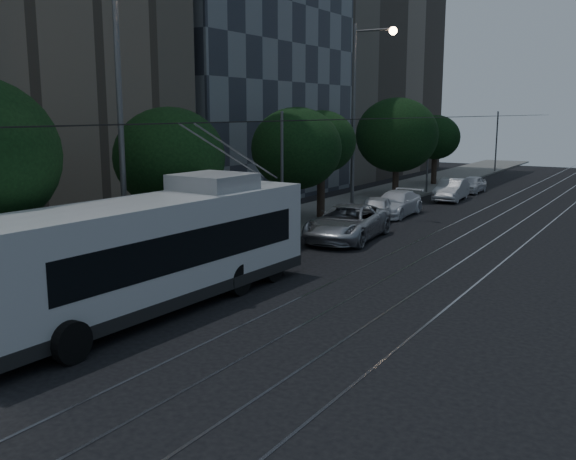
% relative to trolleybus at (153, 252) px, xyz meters
% --- Properties ---
extents(ground, '(120.00, 120.00, 0.00)m').
position_rel_trolleybus_xyz_m(ground, '(2.90, 1.21, -1.81)').
color(ground, black).
rests_on(ground, ground).
extents(sidewalk, '(5.00, 90.00, 0.15)m').
position_rel_trolleybus_xyz_m(sidewalk, '(-4.60, 21.21, -1.73)').
color(sidewalk, slate).
rests_on(sidewalk, ground).
extents(tram_rails, '(4.52, 90.00, 0.02)m').
position_rel_trolleybus_xyz_m(tram_rails, '(5.40, 21.21, -1.80)').
color(tram_rails, '#94939B').
rests_on(tram_rails, ground).
extents(overhead_wires, '(2.23, 90.00, 6.00)m').
position_rel_trolleybus_xyz_m(overhead_wires, '(-2.07, 21.21, 1.66)').
color(overhead_wires, black).
rests_on(overhead_wires, ground).
extents(building_glass_mid, '(14.40, 18.40, 26.80)m').
position_rel_trolleybus_xyz_m(building_glass_mid, '(-16.10, 23.21, 11.61)').
color(building_glass_mid, '#323640').
rests_on(building_glass_mid, ground).
extents(trolleybus, '(3.22, 13.19, 5.63)m').
position_rel_trolleybus_xyz_m(trolleybus, '(0.00, 0.00, 0.00)').
color(trolleybus, silver).
rests_on(trolleybus, ground).
extents(pickup_silver, '(3.33, 6.17, 1.64)m').
position_rel_trolleybus_xyz_m(pickup_silver, '(0.20, 12.85, -0.98)').
color(pickup_silver, '#B3B4BB').
rests_on(pickup_silver, ground).
extents(car_white_a, '(2.62, 4.44, 1.42)m').
position_rel_trolleybus_xyz_m(car_white_a, '(-0.58, 17.88, -1.10)').
color(car_white_a, silver).
rests_on(car_white_a, ground).
extents(car_white_b, '(2.08, 4.96, 1.43)m').
position_rel_trolleybus_xyz_m(car_white_b, '(-0.56, 20.71, -1.09)').
color(car_white_b, white).
rests_on(car_white_b, ground).
extents(car_white_c, '(1.88, 4.56, 1.47)m').
position_rel_trolleybus_xyz_m(car_white_c, '(0.20, 28.80, -1.07)').
color(car_white_c, silver).
rests_on(car_white_c, ground).
extents(car_white_d, '(1.49, 3.70, 1.26)m').
position_rel_trolleybus_xyz_m(car_white_d, '(0.19, 33.81, -1.18)').
color(car_white_d, white).
rests_on(car_white_d, ground).
extents(tree_1, '(4.36, 4.36, 6.17)m').
position_rel_trolleybus_xyz_m(tree_1, '(-3.71, 5.02, 2.38)').
color(tree_1, black).
rests_on(tree_1, ground).
extents(tree_2, '(4.68, 4.68, 6.21)m').
position_rel_trolleybus_xyz_m(tree_2, '(-3.60, 14.54, 2.28)').
color(tree_2, black).
rests_on(tree_2, ground).
extents(tree_3, '(3.82, 3.82, 6.06)m').
position_rel_trolleybus_xyz_m(tree_3, '(-3.60, 17.21, 2.50)').
color(tree_3, black).
rests_on(tree_3, ground).
extents(tree_4, '(5.69, 5.69, 6.94)m').
position_rel_trolleybus_xyz_m(tree_4, '(-3.60, 28.14, 2.56)').
color(tree_4, black).
rests_on(tree_4, ground).
extents(tree_5, '(3.96, 3.96, 5.71)m').
position_rel_trolleybus_xyz_m(tree_5, '(-3.81, 36.92, 2.10)').
color(tree_5, black).
rests_on(tree_5, ground).
extents(streetlamp_near, '(2.62, 0.44, 10.98)m').
position_rel_trolleybus_xyz_m(streetlamp_near, '(-2.47, 1.74, 4.75)').
color(streetlamp_near, slate).
rests_on(streetlamp_near, ground).
extents(streetlamp_far, '(2.59, 0.44, 10.82)m').
position_rel_trolleybus_xyz_m(streetlamp_far, '(-2.48, 19.76, 4.66)').
color(streetlamp_far, slate).
rests_on(streetlamp_far, ground).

